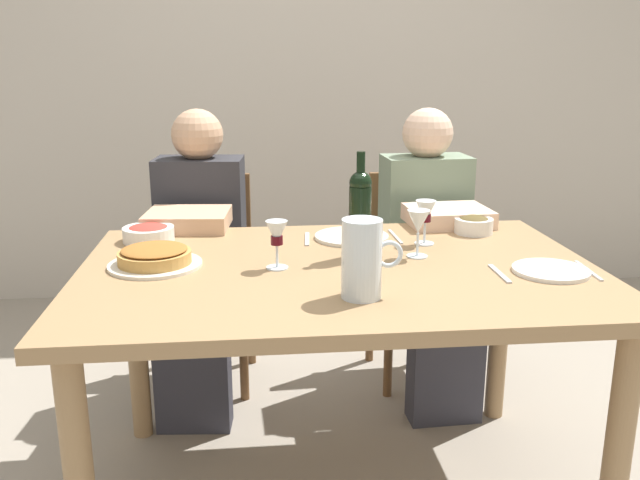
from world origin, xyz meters
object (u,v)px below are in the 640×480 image
Objects in this scene: wine_bottle at (360,214)px; chair_left at (207,265)px; dinner_plate_right_setting at (352,237)px; salad_bowl at (149,233)px; olive_bowl at (474,224)px; wine_glass_left_diner at (425,214)px; wine_glass_centre at (418,224)px; diner_right at (432,249)px; wine_glass_right_diner at (277,236)px; dining_table at (339,296)px; dinner_plate_left_setting at (551,271)px; baked_tart at (155,257)px; water_pitcher at (362,263)px; chair_right at (414,261)px; diner_left at (198,253)px.

chair_left is at bearing 121.93° from wine_bottle.
wine_bottle is at bearing -92.49° from dinner_plate_right_setting.
olive_bowl is (1.10, -0.01, 0.00)m from salad_bowl.
wine_bottle reaches higher than wine_glass_left_diner.
olive_bowl is 0.38m from wine_glass_centre.
diner_right reaches higher than chair_left.
wine_glass_right_diner reaches higher than chair_left.
dining_table is at bearing -131.80° from wine_bottle.
wine_glass_left_diner is at bearing 28.76° from wine_bottle.
dinner_plate_left_setting is (0.07, -0.46, -0.03)m from olive_bowl.
wine_glass_right_diner reaches higher than dining_table.
dining_table is 10.37× the size of wine_glass_left_diner.
dinner_plate_right_setting is (0.62, 0.25, -0.02)m from baked_tart.
wine_glass_left_diner is 0.12× the size of diner_right.
wine_glass_left_diner reaches higher than salad_bowl.
wine_bottle is 0.18m from wine_glass_centre.
baked_tart is at bearing -178.81° from wine_glass_centre.
baked_tart is 1.26× the size of dinner_plate_left_setting.
wine_glass_right_diner is 0.93m from diner_right.
dinner_plate_left_setting is at bearing -8.99° from baked_tart.
water_pitcher is at bearing -96.05° from dinner_plate_right_setting.
wine_glass_right_diner is 0.57× the size of dinner_plate_right_setting.
chair_left is 0.89m from chair_right.
chair_left is (-0.47, 1.18, -0.35)m from water_pitcher.
dining_table is 0.61m from dinner_plate_left_setting.
dining_table is 1.29× the size of diner_right.
dining_table is 0.99m from chair_right.
wine_bottle is (0.07, 0.08, 0.23)m from dining_table.
baked_tart is at bearing 89.26° from chair_left.
dinner_plate_left_setting is 0.86× the size of dinner_plate_right_setting.
dinner_plate_right_setting is at bearing 83.95° from water_pitcher.
water_pitcher reaches higher than wine_glass_left_diner.
dining_table is 1.72× the size of chair_right.
salad_bowl is 0.67m from dinner_plate_right_setting.
diner_right is at bearing 55.42° from wine_bottle.
baked_tart is (-0.61, -0.03, -0.11)m from wine_bottle.
wine_bottle reaches higher than baked_tart.
dinner_plate_left_setting is at bearing -80.71° from olive_bowl.
diner_right reaches higher than dinner_plate_left_setting.
diner_right is (0.92, -0.04, 0.00)m from diner_left.
wine_bottle is 2.44× the size of olive_bowl.
salad_bowl is 0.40m from diner_left.
olive_bowl is (1.05, 0.28, 0.00)m from baked_tart.
chair_right is (0.14, 0.66, -0.36)m from wine_glass_left_diner.
wine_glass_right_diner is (0.35, -0.05, 0.07)m from baked_tart.
olive_bowl reaches higher than salad_bowl.
wine_glass_centre is 0.68× the size of dinner_plate_left_setting.
dinner_plate_left_setting is 0.25× the size of chair_right.
diner_left reaches higher than dinner_plate_left_setting.
water_pitcher reaches higher than olive_bowl.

